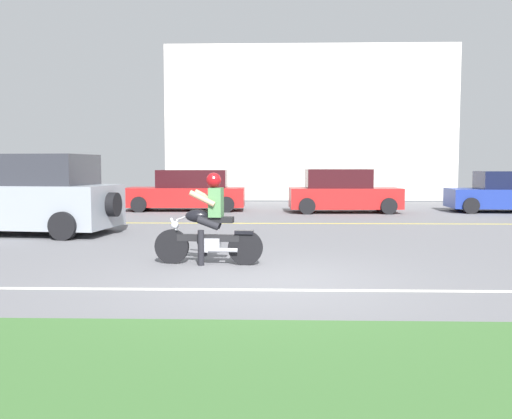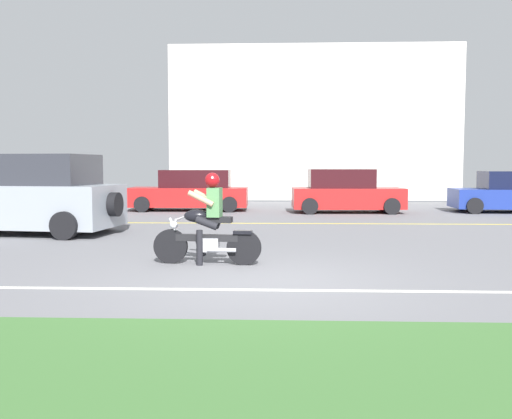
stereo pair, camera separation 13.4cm
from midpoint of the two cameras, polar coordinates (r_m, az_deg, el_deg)
The scene contains 11 objects.
ground at distance 11.06m, azimuth 0.99°, elevation -4.26°, with size 56.00×30.00×0.04m, color slate.
grass_median at distance 4.16m, azimuth -1.54°, elevation -18.50°, with size 56.00×3.80×0.06m, color #3D6B33.
lane_line_near at distance 7.59m, azimuth 0.33°, elevation -8.11°, with size 50.40×0.12×0.01m, color silver.
lane_line_far at distance 16.18m, azimuth 1.43°, elevation -1.40°, with size 50.40×0.12×0.01m, color yellow.
motorcyclist at distance 9.47m, azimuth -4.49°, elevation -1.65°, with size 1.84×0.60×1.54m.
suv_nearby at distance 14.91m, azimuth -22.48°, elevation 1.36°, with size 5.08×2.69×1.92m.
parked_car_0 at distance 21.56m, azimuth -21.21°, elevation 1.75°, with size 3.89×2.10×1.62m.
parked_car_1 at distance 20.96m, azimuth -6.43°, elevation 1.82°, with size 4.37×1.89×1.50m.
parked_car_2 at distance 20.19m, azimuth 9.22°, elevation 1.73°, with size 3.91×1.89×1.53m.
parked_car_3 at distance 21.98m, azimuth 24.39°, elevation 1.53°, with size 3.85×2.13×1.46m.
building_far at distance 29.05m, azimuth 5.86°, elevation 8.45°, with size 13.92×4.00×7.38m, color beige.
Camera 2 is at (0.33, -7.92, 1.65)m, focal length 39.57 mm.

